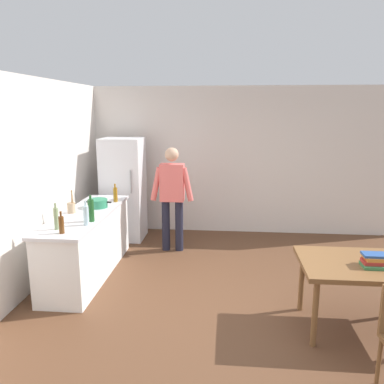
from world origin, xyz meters
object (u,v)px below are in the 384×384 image
Objects in this scene: refrigerator at (124,189)px; bottle_water_clear at (86,215)px; bottle_wine_green at (91,210)px; cooking_pot at (98,203)px; book_stack at (375,261)px; bottle_beer_brown at (61,224)px; bottle_vinegar_tall at (56,218)px; dining_table at (369,270)px; utensil_jar at (71,207)px; person at (172,192)px; bottle_oil_amber at (115,194)px.

refrigerator reaches higher than bottle_water_clear.
bottle_wine_green reaches higher than bottle_water_clear.
book_stack is at bearing -24.07° from cooking_pot.
bottle_water_clear is at bearing -80.28° from cooking_pot.
book_stack is (3.36, -0.30, -0.19)m from bottle_beer_brown.
bottle_vinegar_tall is (-0.14, -1.06, 0.08)m from cooking_pot.
dining_table is 4.67× the size of bottle_water_clear.
cooking_pot is (-3.33, 1.40, 0.29)m from dining_table.
cooking_pot is 1.18× the size of bottle_wine_green.
utensil_jar is 0.90m from bottle_beer_brown.
dining_table is 5.53× the size of book_stack.
person reaches higher than dining_table.
bottle_vinegar_tall is at bearing -80.94° from utensil_jar.
bottle_vinegar_tall is 0.19m from bottle_beer_brown.
utensil_jar is 1.14× the size of bottle_oil_amber.
bottle_oil_amber is 3.68m from book_stack.
dining_table is at bearing -28.94° from bottle_oil_amber.
book_stack is at bearing -84.76° from dining_table.
person is 1.81m from bottle_water_clear.
bottle_oil_amber reaches higher than cooking_pot.
bottle_beer_brown is 0.87× the size of bottle_water_clear.
person is 0.91m from bottle_oil_amber.
bottle_wine_green is 1.13× the size of bottle_water_clear.
refrigerator is 6.43× the size of bottle_oil_amber.
cooking_pot is (-0.98, -0.75, -0.02)m from person.
person is 5.31× the size of utensil_jar.
person is 4.25× the size of cooking_pot.
dining_table is 3.64m from bottle_oil_amber.
utensil_jar is at bearing -121.17° from bottle_oil_amber.
bottle_oil_amber is at bearing 78.07° from bottle_vinegar_tall.
person is 3.26m from book_stack.
refrigerator is 2.17m from bottle_water_clear.
bottle_vinegar_tall is 0.46m from bottle_wine_green.
utensil_jar is (-0.26, -0.33, 0.02)m from cooking_pot.
bottle_oil_amber is 0.93× the size of bottle_water_clear.
person reaches higher than book_stack.
utensil_jar is 0.55m from bottle_wine_green.
bottle_vinegar_tall is 1.26× the size of book_stack.
bottle_wine_green is (0.17, 0.50, 0.04)m from bottle_beer_brown.
cooking_pot is at bearing 89.10° from bottle_beer_brown.
bottle_oil_amber reaches higher than bottle_beer_brown.
cooking_pot is 1.07m from bottle_vinegar_tall.
utensil_jar is 0.80m from bottle_oil_amber.
refrigerator is 6.92× the size of bottle_beer_brown.
bottle_beer_brown is (-3.35, 0.20, 0.33)m from dining_table.
bottle_water_clear is (-3.18, 0.54, 0.35)m from dining_table.
bottle_beer_brown is 1.56m from bottle_oil_amber.
bottle_oil_amber is at bearing -82.16° from refrigerator.
bottle_oil_amber is at bearing 83.48° from bottle_beer_brown.
book_stack is (3.18, -1.85, -0.20)m from bottle_oil_amber.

